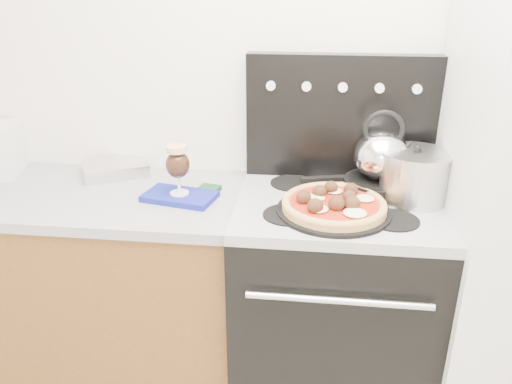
# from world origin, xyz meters

# --- Properties ---
(room_shell) EXTENTS (3.52, 3.01, 2.52)m
(room_shell) POSITION_xyz_m (0.00, 0.29, 1.25)
(room_shell) COLOR #B9B0A2
(room_shell) RESTS_ON ground
(base_cabinet) EXTENTS (1.45, 0.60, 0.86)m
(base_cabinet) POSITION_xyz_m (-1.02, 1.20, 0.43)
(base_cabinet) COLOR brown
(base_cabinet) RESTS_ON ground
(countertop) EXTENTS (1.48, 0.63, 0.04)m
(countertop) POSITION_xyz_m (-1.02, 1.20, 0.88)
(countertop) COLOR #9C9CA7
(countertop) RESTS_ON base_cabinet
(stove_body) EXTENTS (0.76, 0.65, 0.88)m
(stove_body) POSITION_xyz_m (0.08, 1.18, 0.44)
(stove_body) COLOR black
(stove_body) RESTS_ON ground
(cooktop) EXTENTS (0.76, 0.65, 0.04)m
(cooktop) POSITION_xyz_m (0.08, 1.18, 0.90)
(cooktop) COLOR #ADADB2
(cooktop) RESTS_ON stove_body
(backguard) EXTENTS (0.76, 0.08, 0.50)m
(backguard) POSITION_xyz_m (0.08, 1.45, 1.17)
(backguard) COLOR black
(backguard) RESTS_ON cooktop
(foil_sheet) EXTENTS (0.33, 0.30, 0.05)m
(foil_sheet) POSITION_xyz_m (-0.87, 1.40, 0.93)
(foil_sheet) COLOR white
(foil_sheet) RESTS_ON countertop
(oven_mitt) EXTENTS (0.30, 0.21, 0.02)m
(oven_mitt) POSITION_xyz_m (-0.53, 1.16, 0.91)
(oven_mitt) COLOR navy
(oven_mitt) RESTS_ON countertop
(beer_glass) EXTENTS (0.11, 0.11, 0.20)m
(beer_glass) POSITION_xyz_m (-0.53, 1.16, 1.02)
(beer_glass) COLOR black
(beer_glass) RESTS_ON oven_mitt
(pizza_pan) EXTENTS (0.47, 0.47, 0.01)m
(pizza_pan) POSITION_xyz_m (0.06, 1.07, 0.93)
(pizza_pan) COLOR black
(pizza_pan) RESTS_ON cooktop
(pizza) EXTENTS (0.47, 0.47, 0.05)m
(pizza) POSITION_xyz_m (0.06, 1.07, 0.96)
(pizza) COLOR #E8AF5B
(pizza) RESTS_ON pizza_pan
(skillet) EXTENTS (0.33, 0.33, 0.05)m
(skillet) POSITION_xyz_m (0.24, 1.29, 0.94)
(skillet) COLOR black
(skillet) RESTS_ON cooktop
(tea_kettle) EXTENTS (0.25, 0.25, 0.23)m
(tea_kettle) POSITION_xyz_m (0.24, 1.29, 1.08)
(tea_kettle) COLOR white
(tea_kettle) RESTS_ON skillet
(stock_pot) EXTENTS (0.29, 0.29, 0.18)m
(stock_pot) POSITION_xyz_m (0.35, 1.22, 1.01)
(stock_pot) COLOR silver
(stock_pot) RESTS_ON cooktop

